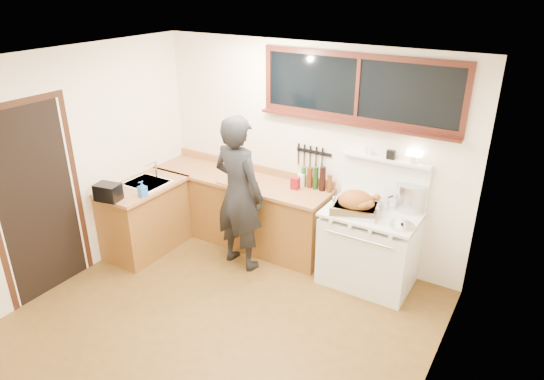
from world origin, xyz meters
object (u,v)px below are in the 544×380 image
Objects in this scene: man at (239,194)px; cutting_board at (238,179)px; roast_turkey at (356,204)px; vintage_stove at (370,246)px.

cutting_board is at bearing 126.32° from man.
roast_turkey is at bearing -0.69° from cutting_board.
cutting_board is (-1.72, -0.11, 0.49)m from vintage_stove.
man is 1.36m from roast_turkey.
roast_turkey is (1.57, -0.02, 0.05)m from cutting_board.
man is at bearing -163.06° from vintage_stove.
roast_turkey is (-0.15, -0.13, 0.54)m from vintage_stove.
man is at bearing -53.68° from cutting_board.
cutting_board is at bearing -176.22° from vintage_stove.
roast_turkey is at bearing 13.42° from man.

